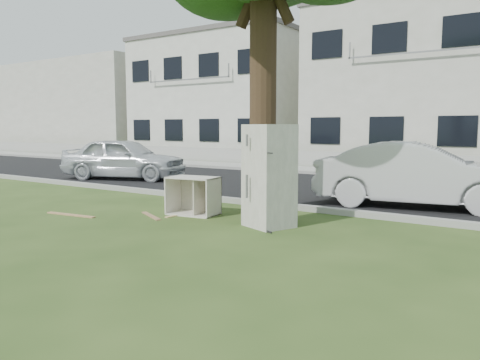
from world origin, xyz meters
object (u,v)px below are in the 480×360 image
Objects in this scene: cabinet at (193,196)px; car_center at (417,175)px; fridge at (269,176)px; car_left at (124,158)px.

car_center is (3.52, 3.40, 0.33)m from cabinet.
cabinet is (-1.84, 0.15, -0.52)m from fridge.
cabinet is 0.24× the size of car_left.
fridge is 0.41× the size of car_center.
fridge reaches higher than cabinet.
fridge is at bearing 144.97° from car_center.
cabinet is 7.15m from car_left.
cabinet is 4.90m from car_center.
cabinet is at bearing 124.24° from car_center.
car_left is at bearing 78.20° from car_center.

